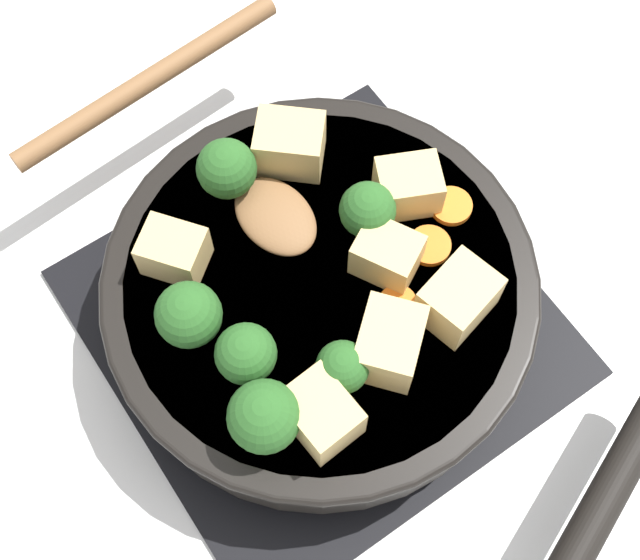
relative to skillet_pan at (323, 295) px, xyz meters
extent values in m
plane|color=silver|center=(0.00, 0.00, -0.06)|extent=(2.40, 2.40, 0.00)
cube|color=black|center=(0.00, 0.00, -0.05)|extent=(0.31, 0.31, 0.01)
torus|color=black|center=(0.00, 0.00, -0.04)|extent=(0.24, 0.24, 0.01)
cube|color=black|center=(0.00, 0.00, -0.04)|extent=(0.01, 0.23, 0.01)
cube|color=black|center=(0.00, 0.00, -0.04)|extent=(0.23, 0.01, 0.01)
cylinder|color=black|center=(0.00, 0.00, 0.00)|extent=(0.29, 0.29, 0.05)
cylinder|color=brown|center=(0.00, 0.00, 0.00)|extent=(0.27, 0.27, 0.05)
torus|color=black|center=(0.00, 0.00, 0.02)|extent=(0.30, 0.30, 0.01)
cylinder|color=black|center=(0.08, -0.21, 0.01)|extent=(0.16, 0.08, 0.02)
ellipsoid|color=brown|center=(-0.01, 0.06, 0.03)|extent=(0.05, 0.07, 0.01)
cylinder|color=brown|center=(-0.02, 0.20, 0.03)|extent=(0.23, 0.03, 0.02)
cube|color=#DBB770|center=(0.06, -0.07, 0.04)|extent=(0.05, 0.05, 0.04)
cube|color=#DBB770|center=(0.04, 0.09, 0.04)|extent=(0.06, 0.06, 0.04)
cube|color=#DBB770|center=(-0.07, 0.07, 0.04)|extent=(0.05, 0.05, 0.03)
cube|color=#DBB770|center=(0.08, 0.02, 0.04)|extent=(0.05, 0.05, 0.03)
cube|color=#DBB770|center=(0.01, -0.07, 0.04)|extent=(0.06, 0.06, 0.04)
cube|color=#DBB770|center=(-0.06, -0.08, 0.04)|extent=(0.04, 0.05, 0.04)
cube|color=#DBB770|center=(0.04, -0.01, 0.04)|extent=(0.05, 0.05, 0.03)
cylinder|color=#709956|center=(-0.03, -0.06, 0.03)|extent=(0.01, 0.01, 0.01)
sphere|color=#285B23|center=(-0.03, -0.06, 0.05)|extent=(0.03, 0.03, 0.03)
cylinder|color=#709956|center=(-0.09, 0.02, 0.03)|extent=(0.01, 0.01, 0.01)
sphere|color=#285B23|center=(-0.09, 0.02, 0.05)|extent=(0.04, 0.04, 0.04)
cylinder|color=#709956|center=(-0.01, 0.10, 0.03)|extent=(0.01, 0.01, 0.01)
sphere|color=#285B23|center=(-0.01, 0.10, 0.05)|extent=(0.04, 0.04, 0.04)
cylinder|color=#709956|center=(-0.07, -0.02, 0.03)|extent=(0.01, 0.01, 0.01)
sphere|color=#285B23|center=(-0.07, -0.02, 0.05)|extent=(0.04, 0.04, 0.04)
cylinder|color=#709956|center=(0.05, 0.02, 0.03)|extent=(0.01, 0.01, 0.01)
sphere|color=#285B23|center=(0.05, 0.02, 0.05)|extent=(0.04, 0.04, 0.04)
cylinder|color=#709956|center=(-0.09, -0.06, 0.03)|extent=(0.01, 0.01, 0.01)
sphere|color=#285B23|center=(-0.09, -0.06, 0.05)|extent=(0.05, 0.05, 0.05)
cylinder|color=orange|center=(0.07, -0.02, 0.03)|extent=(0.03, 0.03, 0.01)
cylinder|color=orange|center=(0.11, 0.00, 0.03)|extent=(0.03, 0.03, 0.01)
cylinder|color=orange|center=(0.03, -0.04, 0.03)|extent=(0.03, 0.03, 0.01)
camera|label=1|loc=(-0.14, -0.20, 0.57)|focal=50.00mm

